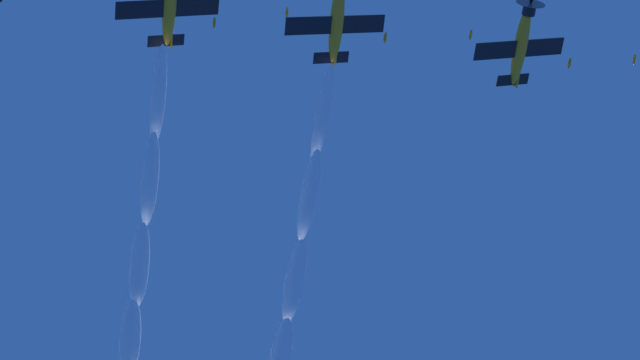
# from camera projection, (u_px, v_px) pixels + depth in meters

# --- Properties ---
(airplane_left_wingman) EXTENTS (6.27, 6.61, 3.65)m
(airplane_left_wingman) POSITION_uv_depth(u_px,v_px,m) (521.00, 43.00, 88.55)
(airplane_left_wingman) COLOR orange
(airplane_right_wingman) EXTENTS (6.39, 6.62, 3.65)m
(airplane_right_wingman) POSITION_uv_depth(u_px,v_px,m) (337.00, 19.00, 86.70)
(airplane_right_wingman) COLOR orange
(airplane_outer_left) EXTENTS (6.24, 6.61, 3.66)m
(airplane_outer_left) POSITION_uv_depth(u_px,v_px,m) (170.00, 2.00, 86.10)
(airplane_outer_left) COLOR orange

